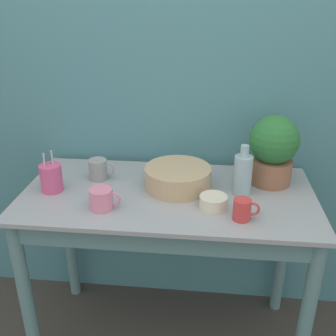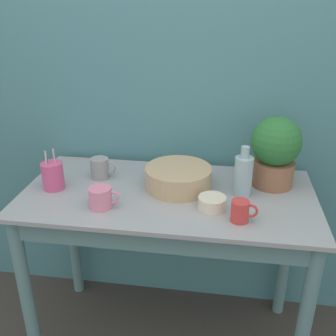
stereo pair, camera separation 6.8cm
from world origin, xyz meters
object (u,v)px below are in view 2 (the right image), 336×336
at_px(bowl_wash_large, 178,178).
at_px(bowl_small_cream, 212,203).
at_px(bottle_tall, 243,175).
at_px(potted_plant, 275,150).
at_px(mug_pink, 101,197).
at_px(mug_red, 241,211).
at_px(mug_grey, 100,168).
at_px(utensil_cup, 53,176).

distance_m(bowl_wash_large, bowl_small_cream, 0.24).
distance_m(bottle_tall, bowl_small_cream, 0.20).
bearing_deg(bowl_wash_large, potted_plant, 12.29).
bearing_deg(mug_pink, bowl_small_cream, 6.69).
distance_m(potted_plant, mug_red, 0.40).
height_order(mug_grey, mug_red, mug_grey).
bearing_deg(bottle_tall, utensil_cup, -175.64).
distance_m(bowl_wash_large, mug_pink, 0.37).
distance_m(potted_plant, bottle_tall, 0.20).
xyz_separation_m(potted_plant, utensil_cup, (-0.99, -0.19, -0.11)).
relative_size(potted_plant, bowl_small_cream, 2.80).
bearing_deg(potted_plant, bottle_tall, -138.72).
distance_m(bowl_wash_large, mug_red, 0.38).
relative_size(bottle_tall, mug_pink, 1.73).
bearing_deg(mug_pink, mug_red, -2.56).
distance_m(mug_pink, mug_grey, 0.29).
height_order(potted_plant, mug_red, potted_plant).
distance_m(mug_pink, bowl_small_cream, 0.46).
bearing_deg(utensil_cup, mug_grey, 38.24).
distance_m(bottle_tall, mug_pink, 0.62).
relative_size(mug_red, bowl_small_cream, 0.91).
relative_size(bowl_wash_large, bottle_tall, 1.33).
xyz_separation_m(bowl_wash_large, mug_pink, (-0.30, -0.23, -0.00)).
bearing_deg(mug_grey, bowl_wash_large, -6.83).
height_order(bowl_small_cream, utensil_cup, utensil_cup).
distance_m(bottle_tall, mug_red, 0.23).
bearing_deg(bottle_tall, mug_red, -92.84).
height_order(bowl_wash_large, mug_pink, bowl_wash_large).
relative_size(potted_plant, bottle_tall, 1.43).
xyz_separation_m(potted_plant, bowl_wash_large, (-0.43, -0.09, -0.12)).
relative_size(bowl_wash_large, mug_grey, 2.43).
bearing_deg(bowl_wash_large, bowl_small_cream, -46.86).
height_order(potted_plant, bottle_tall, potted_plant).
relative_size(bottle_tall, utensil_cup, 1.21).
xyz_separation_m(bowl_wash_large, mug_red, (0.28, -0.25, -0.00)).
xyz_separation_m(mug_grey, bowl_small_cream, (0.55, -0.22, -0.02)).
relative_size(potted_plant, mug_grey, 2.61).
xyz_separation_m(mug_red, utensil_cup, (-0.84, 0.16, 0.02)).
bearing_deg(bowl_small_cream, mug_red, -34.88).
xyz_separation_m(bowl_small_cream, utensil_cup, (-0.72, 0.08, 0.04)).
relative_size(bottle_tall, mug_red, 2.15).
height_order(bowl_wash_large, mug_red, bowl_wash_large).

